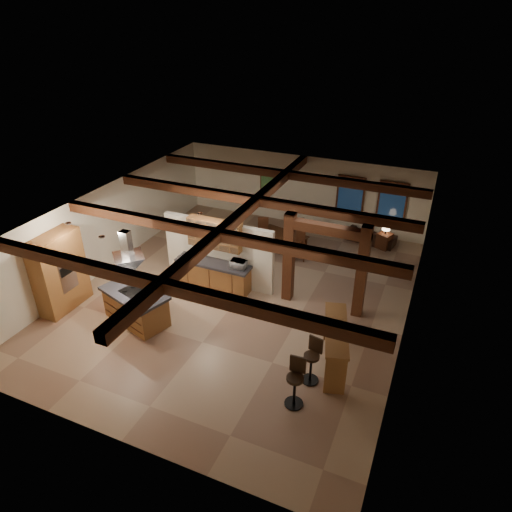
{
  "coord_description": "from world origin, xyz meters",
  "views": [
    {
      "loc": [
        5.22,
        -10.88,
        8.15
      ],
      "look_at": [
        0.32,
        0.5,
        1.26
      ],
      "focal_mm": 32.0,
      "sensor_mm": 36.0,
      "label": 1
    }
  ],
  "objects_px": {
    "dining_table": "(281,243)",
    "kitchen_island": "(136,306)",
    "bar_counter": "(335,340)",
    "sofa": "(371,235)"
  },
  "relations": [
    {
      "from": "kitchen_island",
      "to": "dining_table",
      "type": "relative_size",
      "value": 1.22
    },
    {
      "from": "dining_table",
      "to": "bar_counter",
      "type": "xyz_separation_m",
      "value": [
        3.42,
        -5.25,
        0.46
      ]
    },
    {
      "from": "dining_table",
      "to": "kitchen_island",
      "type": "bearing_deg",
      "value": -97.65
    },
    {
      "from": "sofa",
      "to": "bar_counter",
      "type": "distance_m",
      "value": 7.33
    },
    {
      "from": "sofa",
      "to": "bar_counter",
      "type": "xyz_separation_m",
      "value": [
        0.45,
        -7.3,
        0.51
      ]
    },
    {
      "from": "dining_table",
      "to": "sofa",
      "type": "xyz_separation_m",
      "value": [
        2.96,
        2.05,
        -0.05
      ]
    },
    {
      "from": "kitchen_island",
      "to": "sofa",
      "type": "distance_m",
      "value": 9.38
    },
    {
      "from": "dining_table",
      "to": "sofa",
      "type": "bearing_deg",
      "value": 49.21
    },
    {
      "from": "sofa",
      "to": "bar_counter",
      "type": "height_order",
      "value": "bar_counter"
    },
    {
      "from": "dining_table",
      "to": "bar_counter",
      "type": "bearing_deg",
      "value": -42.41
    }
  ]
}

